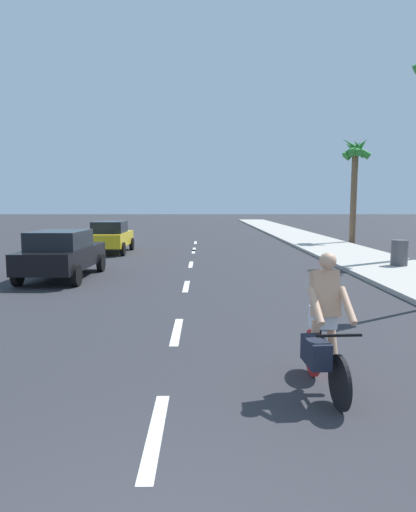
{
  "coord_description": "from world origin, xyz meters",
  "views": [
    {
      "loc": [
        0.52,
        -2.21,
        2.43
      ],
      "look_at": [
        0.63,
        8.97,
        1.1
      ],
      "focal_mm": 30.87,
      "sensor_mm": 36.0,
      "label": 1
    }
  ],
  "objects_px": {
    "parked_car_yellow": "(111,236)",
    "trash_bin_near": "(399,253)",
    "parked_car_black": "(62,253)",
    "palm_tree_far": "(355,161)",
    "cyclist": "(323,330)"
  },
  "relations": [
    {
      "from": "parked_car_black",
      "to": "parked_car_yellow",
      "type": "distance_m",
      "value": 7.53
    },
    {
      "from": "cyclist",
      "to": "trash_bin_near",
      "type": "bearing_deg",
      "value": -121.73
    },
    {
      "from": "cyclist",
      "to": "trash_bin_near",
      "type": "height_order",
      "value": "cyclist"
    },
    {
      "from": "parked_car_black",
      "to": "cyclist",
      "type": "bearing_deg",
      "value": -53.66
    },
    {
      "from": "cyclist",
      "to": "palm_tree_far",
      "type": "distance_m",
      "value": 22.77
    },
    {
      "from": "parked_car_black",
      "to": "trash_bin_near",
      "type": "height_order",
      "value": "parked_car_black"
    },
    {
      "from": "parked_car_black",
      "to": "trash_bin_near",
      "type": "distance_m",
      "value": 12.06
    },
    {
      "from": "trash_bin_near",
      "to": "cyclist",
      "type": "bearing_deg",
      "value": -118.23
    },
    {
      "from": "palm_tree_far",
      "to": "trash_bin_near",
      "type": "bearing_deg",
      "value": -99.48
    },
    {
      "from": "cyclist",
      "to": "trash_bin_near",
      "type": "relative_size",
      "value": 1.91
    },
    {
      "from": "parked_car_yellow",
      "to": "cyclist",
      "type": "bearing_deg",
      "value": -69.74
    },
    {
      "from": "cyclist",
      "to": "parked_car_yellow",
      "type": "relative_size",
      "value": 0.47
    },
    {
      "from": "parked_car_black",
      "to": "trash_bin_near",
      "type": "xyz_separation_m",
      "value": [
        11.9,
        1.92,
        -0.22
      ]
    },
    {
      "from": "parked_car_black",
      "to": "palm_tree_far",
      "type": "height_order",
      "value": "palm_tree_far"
    },
    {
      "from": "parked_car_yellow",
      "to": "trash_bin_near",
      "type": "height_order",
      "value": "parked_car_yellow"
    }
  ]
}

